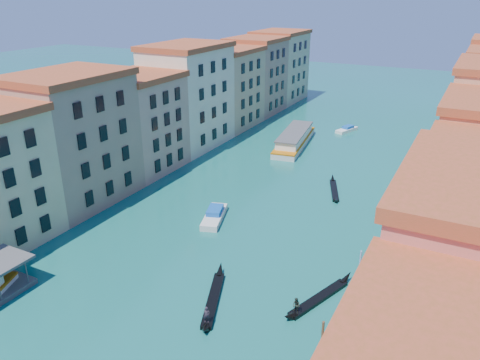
% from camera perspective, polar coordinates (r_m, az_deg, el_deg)
% --- Properties ---
extents(left_bank_palazzos, '(12.80, 128.40, 21.00)m').
position_cam_1_polar(left_bank_palazzos, '(93.78, -8.44, 8.90)').
color(left_bank_palazzos, '#CFB791').
rests_on(left_bank_palazzos, ground).
extents(quay, '(4.00, 140.00, 1.00)m').
position_cam_1_polar(quay, '(80.48, 21.26, -1.64)').
color(quay, '#A49C84').
rests_on(quay, ground).
extents(restaurant_awnings, '(3.20, 44.55, 3.12)m').
position_cam_1_polar(restaurant_awnings, '(43.13, 14.22, -19.24)').
color(restaurant_awnings, maroon).
rests_on(restaurant_awnings, ground).
extents(mooring_poles_right, '(1.44, 54.24, 3.20)m').
position_cam_1_polar(mooring_poles_right, '(49.07, 12.14, -15.70)').
color(mooring_poles_right, '#4F361B').
rests_on(mooring_poles_right, ground).
extents(vaporetto_far, '(7.88, 21.59, 3.14)m').
position_cam_1_polar(vaporetto_far, '(100.63, 6.66, 5.02)').
color(vaporetto_far, silver).
rests_on(vaporetto_far, ground).
extents(gondola_fore, '(5.34, 11.81, 2.46)m').
position_cam_1_polar(gondola_fore, '(51.68, -3.29, -14.17)').
color(gondola_fore, black).
rests_on(gondola_fore, ground).
extents(gondola_right, '(4.85, 11.37, 2.35)m').
position_cam_1_polar(gondola_right, '(52.27, 9.44, -13.96)').
color(gondola_right, black).
rests_on(gondola_right, ground).
extents(gondola_far, '(4.60, 10.58, 1.56)m').
position_cam_1_polar(gondola_far, '(78.91, 11.40, -1.11)').
color(gondola_far, black).
rests_on(gondola_far, ground).
extents(motorboat_mid, '(4.68, 8.10, 1.60)m').
position_cam_1_polar(motorboat_mid, '(68.08, -3.14, -4.32)').
color(motorboat_mid, silver).
rests_on(motorboat_mid, ground).
extents(motorboat_far, '(4.02, 6.63, 1.31)m').
position_cam_1_polar(motorboat_far, '(112.92, 12.91, 6.05)').
color(motorboat_far, white).
rests_on(motorboat_far, ground).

